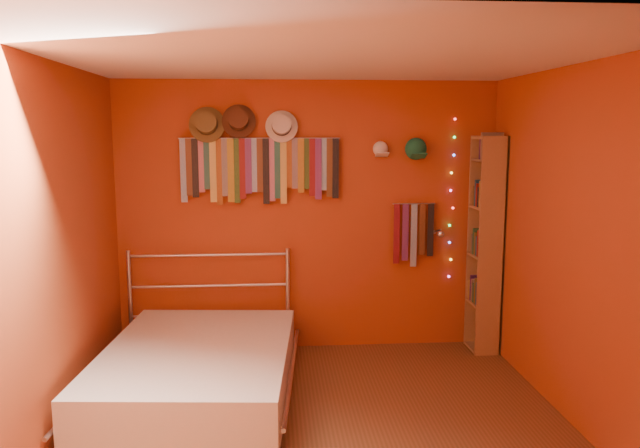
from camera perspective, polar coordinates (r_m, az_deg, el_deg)
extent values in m
plane|color=brown|center=(4.49, 0.39, -18.60)|extent=(3.50, 3.50, 0.00)
cube|color=maroon|center=(5.79, -1.06, 0.64)|extent=(3.50, 0.02, 2.50)
cube|color=maroon|center=(4.56, 22.89, -2.21)|extent=(0.02, 3.50, 2.50)
cube|color=maroon|center=(4.30, -23.58, -2.88)|extent=(0.02, 3.50, 2.50)
cube|color=white|center=(4.02, 0.42, 15.01)|extent=(3.50, 3.50, 0.02)
cylinder|color=silver|center=(5.68, -5.53, 7.80)|extent=(1.45, 0.01, 0.01)
cube|color=#6D8CC2|center=(5.73, -12.37, 4.79)|extent=(0.06, 0.01, 0.57)
cube|color=#52291B|center=(5.72, -11.87, 5.10)|extent=(0.06, 0.01, 0.51)
cube|color=black|center=(5.71, -11.35, 5.03)|extent=(0.06, 0.01, 0.53)
cube|color=#B05876|center=(5.71, -10.81, 5.28)|extent=(0.06, 0.01, 0.48)
cube|color=#174C53|center=(5.70, -10.29, 5.42)|extent=(0.06, 0.01, 0.46)
cube|color=gold|center=(5.69, -9.75, 4.84)|extent=(0.06, 0.01, 0.57)
cube|color=brown|center=(5.70, -9.21, 4.72)|extent=(0.06, 0.01, 0.60)
cube|color=navy|center=(5.69, -8.69, 5.14)|extent=(0.06, 0.01, 0.52)
cube|color=olive|center=(5.68, -8.16, 4.87)|extent=(0.06, 0.01, 0.57)
cube|color=#1F451B|center=(5.69, -7.62, 4.84)|extent=(0.06, 0.01, 0.58)
cube|color=maroon|center=(5.68, -7.09, 5.03)|extent=(0.06, 0.01, 0.54)
cube|color=#471B6D|center=(5.67, -6.57, 5.28)|extent=(0.06, 0.01, 0.49)
cube|color=#7B99DA|center=(5.68, -6.03, 5.36)|extent=(0.06, 0.01, 0.48)
cube|color=#482618|center=(5.67, -5.50, 5.35)|extent=(0.06, 0.01, 0.48)
cube|color=black|center=(5.67, -4.96, 4.81)|extent=(0.06, 0.01, 0.59)
cube|color=#A95486|center=(5.68, -4.42, 4.95)|extent=(0.06, 0.01, 0.57)
cube|color=#185550|center=(5.67, -3.89, 5.08)|extent=(0.06, 0.01, 0.54)
cube|color=#AE9E45|center=(5.67, -3.35, 4.83)|extent=(0.06, 0.01, 0.59)
cube|color=brown|center=(5.68, -2.83, 5.57)|extent=(0.06, 0.01, 0.45)
cube|color=navy|center=(5.67, -2.29, 5.54)|extent=(0.06, 0.01, 0.45)
cube|color=#965C1B|center=(5.67, -1.75, 5.35)|extent=(0.06, 0.01, 0.49)
cube|color=#2D4C1E|center=(5.68, -1.23, 5.52)|extent=(0.06, 0.01, 0.46)
cube|color=maroon|center=(5.68, -0.69, 5.20)|extent=(0.06, 0.01, 0.52)
cube|color=#5B1B6E|center=(5.68, -0.15, 5.05)|extent=(0.06, 0.01, 0.55)
cube|color=#6796B7|center=(5.70, 0.37, 5.47)|extent=(0.06, 0.01, 0.47)
cube|color=#51371B|center=(5.70, 0.90, 5.17)|extent=(0.06, 0.01, 0.53)
cube|color=black|center=(5.70, 1.44, 5.09)|extent=(0.06, 0.01, 0.55)
cylinder|color=silver|center=(5.87, 8.59, 1.84)|extent=(0.40, 0.01, 0.01)
cube|color=#5D0E1E|center=(5.86, 7.02, -0.91)|extent=(0.06, 0.01, 0.56)
cube|color=#3E1964|center=(5.87, 7.80, -0.77)|extent=(0.06, 0.01, 0.53)
cube|color=#6A8DBD|center=(5.89, 8.57, -1.05)|extent=(0.06, 0.01, 0.59)
cube|color=#452717|center=(5.91, 9.31, -0.50)|extent=(0.06, 0.01, 0.48)
cube|color=black|center=(5.92, 10.08, -0.55)|extent=(0.06, 0.01, 0.50)
cylinder|color=brown|center=(5.70, -10.30, 8.92)|extent=(0.32, 0.08, 0.32)
cylinder|color=brown|center=(5.64, -10.36, 9.06)|extent=(0.19, 0.16, 0.21)
cylinder|color=#332314|center=(5.67, -10.33, 8.99)|extent=(0.19, 0.06, 0.20)
cylinder|color=#4A291A|center=(5.68, -7.44, 9.29)|extent=(0.30, 0.08, 0.30)
cylinder|color=#4A291A|center=(5.62, -7.47, 9.43)|extent=(0.18, 0.15, 0.20)
cylinder|color=black|center=(5.65, -7.45, 9.36)|extent=(0.18, 0.06, 0.18)
cylinder|color=silver|center=(5.67, -3.53, 8.88)|extent=(0.29, 0.07, 0.29)
cylinder|color=silver|center=(5.62, -3.53, 9.01)|extent=(0.17, 0.14, 0.19)
cylinder|color=black|center=(5.64, -3.53, 8.95)|extent=(0.18, 0.06, 0.18)
ellipsoid|color=white|center=(5.77, 5.54, 6.85)|extent=(0.16, 0.12, 0.16)
cube|color=white|center=(5.67, 5.70, 6.33)|extent=(0.11, 0.08, 0.05)
ellipsoid|color=#186F4E|center=(5.83, 8.75, 6.81)|extent=(0.19, 0.14, 0.19)
cube|color=#186F4E|center=(5.72, 9.01, 6.19)|extent=(0.14, 0.10, 0.06)
sphere|color=#FF3333|center=(5.93, 12.24, 9.36)|extent=(0.02, 0.02, 0.02)
sphere|color=#33FF4C|center=(5.93, 12.19, 7.77)|extent=(0.02, 0.02, 0.02)
sphere|color=#4C66FF|center=(5.94, 12.14, 6.18)|extent=(0.02, 0.02, 0.02)
sphere|color=yellow|center=(5.94, 11.92, 4.59)|extent=(0.02, 0.02, 0.02)
sphere|color=#FF4CCC|center=(5.95, 11.86, 3.01)|extent=(0.02, 0.02, 0.02)
sphere|color=#FF3333|center=(5.98, 12.06, 1.44)|extent=(0.02, 0.02, 0.02)
sphere|color=#33FF4C|center=(5.99, 11.76, -0.12)|extent=(0.02, 0.02, 0.02)
sphere|color=#4C66FF|center=(6.02, 11.75, -1.67)|extent=(0.02, 0.02, 0.02)
sphere|color=yellow|center=(6.06, 11.87, -3.20)|extent=(0.02, 0.02, 0.02)
sphere|color=#FF4CCC|center=(6.09, 11.70, -4.72)|extent=(0.02, 0.02, 0.02)
cylinder|color=silver|center=(5.98, 10.39, -0.73)|extent=(0.03, 0.03, 0.03)
cylinder|color=silver|center=(5.87, 10.67, -0.63)|extent=(0.01, 0.24, 0.08)
sphere|color=white|center=(5.76, 10.99, -0.92)|extent=(0.07, 0.07, 0.07)
cube|color=olive|center=(5.79, 15.41, -2.18)|extent=(0.24, 0.02, 2.00)
cube|color=olive|center=(6.09, 14.40, -1.62)|extent=(0.24, 0.02, 2.00)
cube|color=olive|center=(5.98, 15.93, -1.87)|extent=(0.02, 0.34, 2.00)
cube|color=olive|center=(6.19, 14.54, -10.85)|extent=(0.24, 0.32, 0.02)
cube|color=olive|center=(6.06, 14.69, -7.01)|extent=(0.24, 0.32, 0.02)
cube|color=olive|center=(5.96, 14.85, -2.84)|extent=(0.24, 0.32, 0.02)
cube|color=olive|center=(5.89, 15.02, 1.46)|extent=(0.24, 0.32, 0.02)
cube|color=olive|center=(5.85, 15.19, 5.64)|extent=(0.24, 0.32, 0.02)
cube|color=olive|center=(5.85, 15.26, 7.60)|extent=(0.24, 0.32, 0.02)
cylinder|color=silver|center=(5.98, -16.95, -6.94)|extent=(0.04, 0.04, 0.98)
cylinder|color=silver|center=(5.84, -2.95, -6.94)|extent=(0.04, 0.04, 0.98)
cylinder|color=silver|center=(5.91, -10.00, -8.19)|extent=(1.44, 0.02, 0.02)
cylinder|color=silver|center=(5.83, -10.07, -5.58)|extent=(1.44, 0.02, 0.02)
cylinder|color=silver|center=(5.77, -10.15, -2.81)|extent=(1.44, 0.02, 0.02)
cube|color=silver|center=(4.99, -11.11, -13.06)|extent=(1.54, 2.06, 0.39)
cylinder|color=silver|center=(5.13, -19.32, -13.02)|extent=(0.20, 1.95, 0.03)
cylinder|color=silver|center=(4.96, -2.61, -13.26)|extent=(0.20, 1.95, 0.03)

